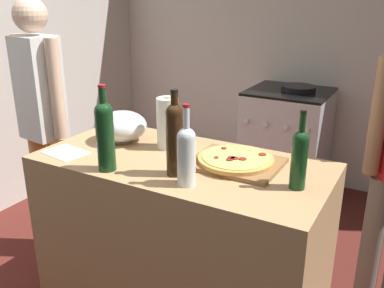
{
  "coord_description": "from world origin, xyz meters",
  "views": [
    {
      "loc": [
        0.96,
        -0.88,
        1.67
      ],
      "look_at": [
        0.0,
        0.82,
        0.96
      ],
      "focal_mm": 39.98,
      "sensor_mm": 36.0,
      "label": 1
    }
  ],
  "objects_px": {
    "paper_towel_roll": "(168,123)",
    "person_in_stripes": "(43,116)",
    "stove": "(286,142)",
    "wine_bottle_amber": "(299,156)",
    "wine_bottle_dark": "(175,136)",
    "pizza": "(236,159)",
    "wine_bottle_green": "(105,133)",
    "wine_bottle_clear": "(186,153)",
    "mixing_bowl": "(122,126)"
  },
  "relations": [
    {
      "from": "paper_towel_roll",
      "to": "person_in_stripes",
      "type": "xyz_separation_m",
      "value": [
        -0.92,
        0.02,
        -0.1
      ]
    },
    {
      "from": "paper_towel_roll",
      "to": "stove",
      "type": "distance_m",
      "value": 1.73
    },
    {
      "from": "wine_bottle_amber",
      "to": "wine_bottle_dark",
      "type": "xyz_separation_m",
      "value": [
        -0.5,
        -0.12,
        0.04
      ]
    },
    {
      "from": "pizza",
      "to": "wine_bottle_amber",
      "type": "relative_size",
      "value": 1.07
    },
    {
      "from": "pizza",
      "to": "person_in_stripes",
      "type": "distance_m",
      "value": 1.31
    },
    {
      "from": "wine_bottle_green",
      "to": "wine_bottle_amber",
      "type": "bearing_deg",
      "value": 16.09
    },
    {
      "from": "paper_towel_roll",
      "to": "wine_bottle_clear",
      "type": "bearing_deg",
      "value": -48.0
    },
    {
      "from": "mixing_bowl",
      "to": "pizza",
      "type": "bearing_deg",
      "value": -1.13
    },
    {
      "from": "paper_towel_roll",
      "to": "wine_bottle_dark",
      "type": "bearing_deg",
      "value": -52.34
    },
    {
      "from": "wine_bottle_dark",
      "to": "mixing_bowl",
      "type": "bearing_deg",
      "value": 153.52
    },
    {
      "from": "mixing_bowl",
      "to": "wine_bottle_green",
      "type": "relative_size",
      "value": 0.68
    },
    {
      "from": "paper_towel_roll",
      "to": "wine_bottle_green",
      "type": "relative_size",
      "value": 0.68
    },
    {
      "from": "pizza",
      "to": "mixing_bowl",
      "type": "xyz_separation_m",
      "value": [
        -0.66,
        0.01,
        0.05
      ]
    },
    {
      "from": "paper_towel_roll",
      "to": "wine_bottle_amber",
      "type": "relative_size",
      "value": 0.8
    },
    {
      "from": "paper_towel_roll",
      "to": "stove",
      "type": "height_order",
      "value": "paper_towel_roll"
    },
    {
      "from": "wine_bottle_clear",
      "to": "wine_bottle_dark",
      "type": "relative_size",
      "value": 0.91
    },
    {
      "from": "paper_towel_roll",
      "to": "person_in_stripes",
      "type": "height_order",
      "value": "person_in_stripes"
    },
    {
      "from": "person_in_stripes",
      "to": "pizza",
      "type": "bearing_deg",
      "value": -2.84
    },
    {
      "from": "mixing_bowl",
      "to": "paper_towel_roll",
      "type": "distance_m",
      "value": 0.27
    },
    {
      "from": "person_in_stripes",
      "to": "wine_bottle_amber",
      "type": "bearing_deg",
      "value": -5.74
    },
    {
      "from": "wine_bottle_clear",
      "to": "mixing_bowl",
      "type": "bearing_deg",
      "value": 152.01
    },
    {
      "from": "wine_bottle_green",
      "to": "stove",
      "type": "height_order",
      "value": "wine_bottle_green"
    },
    {
      "from": "stove",
      "to": "person_in_stripes",
      "type": "xyz_separation_m",
      "value": [
        -1.05,
        -1.6,
        0.49
      ]
    },
    {
      "from": "person_in_stripes",
      "to": "wine_bottle_green",
      "type": "bearing_deg",
      "value": -25.21
    },
    {
      "from": "mixing_bowl",
      "to": "stove",
      "type": "bearing_deg",
      "value": 76.38
    },
    {
      "from": "wine_bottle_green",
      "to": "wine_bottle_dark",
      "type": "relative_size",
      "value": 1.02
    },
    {
      "from": "wine_bottle_green",
      "to": "person_in_stripes",
      "type": "bearing_deg",
      "value": 154.79
    },
    {
      "from": "wine_bottle_clear",
      "to": "person_in_stripes",
      "type": "bearing_deg",
      "value": 163.84
    },
    {
      "from": "pizza",
      "to": "wine_bottle_amber",
      "type": "xyz_separation_m",
      "value": [
        0.31,
        -0.1,
        0.11
      ]
    },
    {
      "from": "pizza",
      "to": "wine_bottle_clear",
      "type": "relative_size",
      "value": 1.02
    },
    {
      "from": "mixing_bowl",
      "to": "wine_bottle_dark",
      "type": "height_order",
      "value": "wine_bottle_dark"
    },
    {
      "from": "mixing_bowl",
      "to": "paper_towel_roll",
      "type": "bearing_deg",
      "value": 6.96
    },
    {
      "from": "wine_bottle_green",
      "to": "mixing_bowl",
      "type": "bearing_deg",
      "value": 118.04
    },
    {
      "from": "wine_bottle_green",
      "to": "wine_bottle_dark",
      "type": "distance_m",
      "value": 0.31
    },
    {
      "from": "wine_bottle_clear",
      "to": "person_in_stripes",
      "type": "distance_m",
      "value": 1.27
    },
    {
      "from": "mixing_bowl",
      "to": "paper_towel_roll",
      "type": "xyz_separation_m",
      "value": [
        0.27,
        0.03,
        0.05
      ]
    },
    {
      "from": "mixing_bowl",
      "to": "wine_bottle_green",
      "type": "height_order",
      "value": "wine_bottle_green"
    },
    {
      "from": "paper_towel_roll",
      "to": "wine_bottle_dark",
      "type": "distance_m",
      "value": 0.34
    },
    {
      "from": "wine_bottle_dark",
      "to": "person_in_stripes",
      "type": "relative_size",
      "value": 0.23
    },
    {
      "from": "pizza",
      "to": "wine_bottle_green",
      "type": "bearing_deg",
      "value": -145.7
    },
    {
      "from": "wine_bottle_clear",
      "to": "wine_bottle_amber",
      "type": "height_order",
      "value": "wine_bottle_clear"
    },
    {
      "from": "mixing_bowl",
      "to": "person_in_stripes",
      "type": "distance_m",
      "value": 0.65
    },
    {
      "from": "wine_bottle_clear",
      "to": "stove",
      "type": "height_order",
      "value": "wine_bottle_clear"
    },
    {
      "from": "pizza",
      "to": "wine_bottle_green",
      "type": "height_order",
      "value": "wine_bottle_green"
    },
    {
      "from": "wine_bottle_dark",
      "to": "stove",
      "type": "height_order",
      "value": "wine_bottle_dark"
    },
    {
      "from": "mixing_bowl",
      "to": "wine_bottle_clear",
      "type": "relative_size",
      "value": 0.77
    },
    {
      "from": "pizza",
      "to": "wine_bottle_green",
      "type": "distance_m",
      "value": 0.6
    },
    {
      "from": "pizza",
      "to": "person_in_stripes",
      "type": "xyz_separation_m",
      "value": [
        -1.31,
        0.06,
        0.0
      ]
    },
    {
      "from": "paper_towel_roll",
      "to": "stove",
      "type": "xyz_separation_m",
      "value": [
        0.14,
        1.62,
        -0.59
      ]
    },
    {
      "from": "wine_bottle_green",
      "to": "wine_bottle_dark",
      "type": "bearing_deg",
      "value": 19.67
    }
  ]
}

